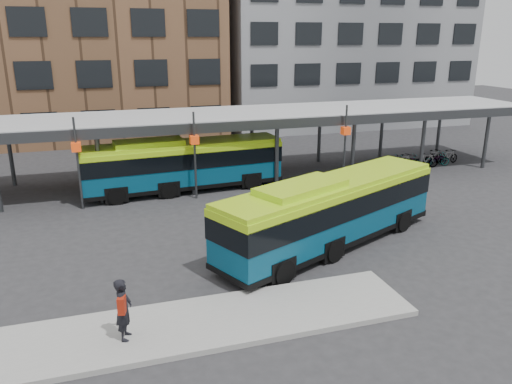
{
  "coord_description": "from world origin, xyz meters",
  "views": [
    {
      "loc": [
        -7.73,
        -16.43,
        8.63
      ],
      "look_at": [
        -1.22,
        4.33,
        1.8
      ],
      "focal_mm": 35.0,
      "sensor_mm": 36.0,
      "label": 1
    }
  ],
  "objects": [
    {
      "name": "building_brick",
      "position": [
        -10.0,
        32.0,
        11.0
      ],
      "size": [
        26.0,
        14.0,
        22.0
      ],
      "primitive_type": "cube",
      "color": "brown",
      "rests_on": "ground"
    },
    {
      "name": "pedestrian",
      "position": [
        -7.58,
        -3.23,
        1.14
      ],
      "size": [
        0.6,
        0.78,
        1.89
      ],
      "rotation": [
        0.0,
        0.0,
        1.33
      ],
      "color": "black",
      "rests_on": "boarding_island"
    },
    {
      "name": "boarding_island",
      "position": [
        -5.5,
        -3.0,
        0.09
      ],
      "size": [
        14.0,
        3.0,
        0.18
      ],
      "primitive_type": "cube",
      "color": "gray",
      "rests_on": "ground"
    },
    {
      "name": "ground",
      "position": [
        0.0,
        0.0,
        0.0
      ],
      "size": [
        120.0,
        120.0,
        0.0
      ],
      "primitive_type": "plane",
      "color": "#28282B",
      "rests_on": "ground"
    },
    {
      "name": "bus_rear",
      "position": [
        -3.44,
        11.35,
        1.63
      ],
      "size": [
        11.52,
        3.28,
        3.13
      ],
      "rotation": [
        0.0,
        0.0,
        0.08
      ],
      "color": "navy",
      "rests_on": "ground"
    },
    {
      "name": "building_grey",
      "position": [
        16.0,
        32.0,
        10.0
      ],
      "size": [
        24.0,
        14.0,
        20.0
      ],
      "primitive_type": "cube",
      "color": "slate",
      "rests_on": "ground"
    },
    {
      "name": "canopy",
      "position": [
        -0.06,
        12.87,
        3.91
      ],
      "size": [
        40.0,
        6.53,
        4.8
      ],
      "color": "#999B9E",
      "rests_on": "ground"
    },
    {
      "name": "bike_rack",
      "position": [
        13.38,
        12.05,
        0.48
      ],
      "size": [
        6.03,
        1.52,
        1.04
      ],
      "color": "slate",
      "rests_on": "ground"
    },
    {
      "name": "bus_front",
      "position": [
        1.19,
        1.5,
        1.63
      ],
      "size": [
        11.37,
        6.9,
        3.14
      ],
      "rotation": [
        0.0,
        0.0,
        0.43
      ],
      "color": "navy",
      "rests_on": "ground"
    }
  ]
}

